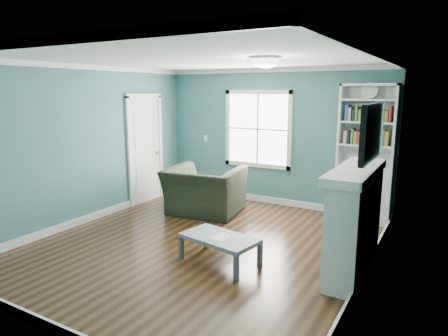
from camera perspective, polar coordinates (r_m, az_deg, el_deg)
The scene contains 13 objects.
floor at distance 5.88m, azimuth -3.18°, elevation -10.86°, with size 5.00×5.00×0.00m, color black.
room_walls at distance 5.49m, azimuth -3.35°, elevation 4.64°, with size 5.00×5.00×5.00m.
trim at distance 5.54m, azimuth -3.31°, elevation 1.10°, with size 4.50×5.00×2.60m.
window at distance 7.81m, azimuth 4.86°, elevation 5.56°, with size 1.40×0.06×1.50m.
bookshelf at distance 7.08m, azimuth 19.47°, elevation 0.10°, with size 0.90×0.35×2.31m.
fireplace at distance 5.09m, azimuth 18.26°, elevation -7.33°, with size 0.44×1.58×1.30m.
tv at distance 4.85m, azimuth 20.43°, elevation 4.83°, with size 0.06×1.10×0.65m, color black.
door at distance 8.00m, azimuth -11.17°, elevation 2.80°, with size 0.12×0.98×2.17m.
ceiling_fixture at distance 5.12m, azimuth 5.92°, elevation 14.99°, with size 0.38×0.38×0.15m.
light_switch at distance 8.42m, azimuth -2.61°, elevation 4.27°, with size 0.08×0.01×0.12m, color white.
recliner at distance 7.15m, azimuth -2.84°, elevation -2.17°, with size 1.28×0.83×1.12m, color black.
coffee_table at distance 5.19m, azimuth -0.63°, elevation -10.21°, with size 1.06×0.70×0.36m.
paper_sheet at distance 5.15m, azimuth -0.28°, elevation -9.82°, with size 0.20×0.25×0.00m, color white.
Camera 1 is at (2.99, -4.56, 2.19)m, focal length 32.00 mm.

